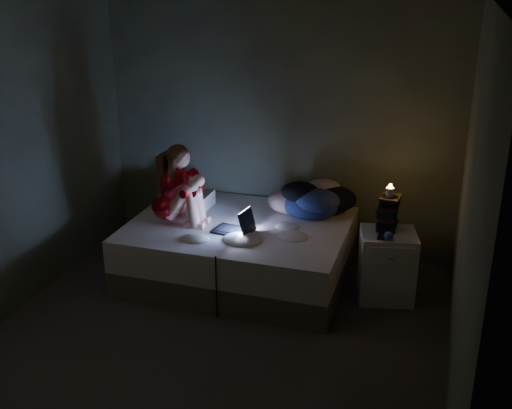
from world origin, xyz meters
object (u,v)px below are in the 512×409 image
at_px(nightstand, 387,265).
at_px(bed, 239,250).
at_px(candle, 390,193).
at_px(phone, 379,235).
at_px(woman, 167,183).
at_px(laptop, 232,219).

bearing_deg(nightstand, bed, 168.01).
relative_size(candle, phone, 0.57).
relative_size(bed, woman, 2.64).
xyz_separation_m(laptop, nightstand, (1.37, 0.22, -0.36)).
relative_size(bed, laptop, 5.77).
bearing_deg(laptop, phone, 14.33).
relative_size(laptop, phone, 2.48).
distance_m(bed, laptop, 0.45).
xyz_separation_m(woman, phone, (1.95, 0.06, -0.30)).
height_order(bed, woman, woman).
bearing_deg(phone, bed, -172.00).
bearing_deg(bed, phone, -3.63).
distance_m(bed, woman, 0.93).
bearing_deg(bed, candle, 4.52).
distance_m(laptop, candle, 1.40).
height_order(bed, laptop, laptop).
height_order(woman, phone, woman).
distance_m(bed, phone, 1.35).
xyz_separation_m(bed, candle, (1.35, 0.11, 0.69)).
xyz_separation_m(bed, phone, (1.30, -0.08, 0.36)).
xyz_separation_m(bed, laptop, (0.01, -0.21, 0.40)).
distance_m(nightstand, candle, 0.66).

